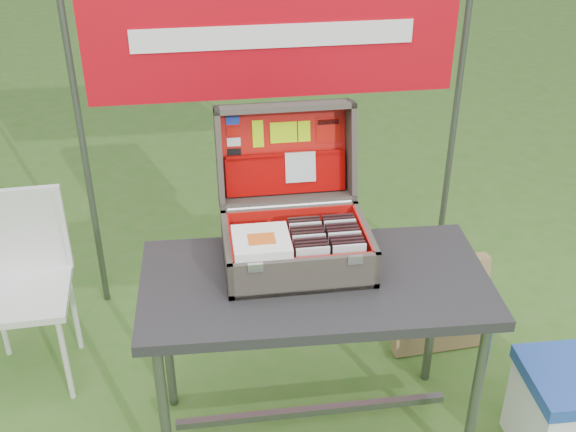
{
  "coord_description": "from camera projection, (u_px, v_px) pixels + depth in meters",
  "views": [
    {
      "loc": [
        -0.36,
        -1.89,
        2.19
      ],
      "look_at": [
        -0.08,
        0.1,
        1.0
      ],
      "focal_mm": 45.0,
      "sensor_mm": 36.0,
      "label": 1
    }
  ],
  "objects": [
    {
      "name": "chair_backrest",
      "position": [
        20.0,
        231.0,
        2.97
      ],
      "size": [
        0.37,
        0.05,
        0.39
      ],
      "primitive_type": "cube",
      "rotation": [
        0.0,
        0.0,
        0.04
      ],
      "color": "silver",
      "rests_on": "chair_seat"
    },
    {
      "name": "suitcase_lid_liner",
      "position": [
        284.0,
        151.0,
        2.68
      ],
      "size": [
        0.46,
        0.08,
        0.31
      ],
      "primitive_type": "cube",
      "rotation": [
        -1.81,
        0.0,
        0.0
      ],
      "color": "red",
      "rests_on": "suitcase_lid_back"
    },
    {
      "name": "suitcase_liner_wall_back",
      "position": [
        291.0,
        223.0,
        2.64
      ],
      "size": [
        0.47,
        0.01,
        0.12
      ],
      "primitive_type": "cube",
      "color": "red",
      "rests_on": "suitcase_base_bottom"
    },
    {
      "name": "suitcase_base_wall_right",
      "position": [
        365.0,
        243.0,
        2.54
      ],
      "size": [
        0.02,
        0.36,
        0.14
      ],
      "primitive_type": "cube",
      "color": "#3D372F",
      "rests_on": "table_top"
    },
    {
      "name": "cd_right_5",
      "position": [
        343.0,
        245.0,
        2.48
      ],
      "size": [
        0.11,
        0.01,
        0.13
      ],
      "primitive_type": "cube",
      "color": "black",
      "rests_on": "suitcase_liner_floor"
    },
    {
      "name": "suitcase_base_wall_front",
      "position": [
        305.0,
        276.0,
        2.36
      ],
      "size": [
        0.51,
        0.02,
        0.14
      ],
      "primitive_type": "cube",
      "color": "#3D372F",
      "rests_on": "table_top"
    },
    {
      "name": "table_leg_br",
      "position": [
        433.0,
        313.0,
        2.94
      ],
      "size": [
        0.04,
        0.04,
        0.71
      ],
      "primitive_type": "cylinder",
      "color": "#59595B",
      "rests_on": "ground"
    },
    {
      "name": "table_brace",
      "position": [
        312.0,
        411.0,
        2.79
      ],
      "size": [
        1.05,
        0.03,
        0.03
      ],
      "primitive_type": "cube",
      "color": "#59595B",
      "rests_on": "ground"
    },
    {
      "name": "banner_text",
      "position": [
        274.0,
        36.0,
        3.03
      ],
      "size": [
        1.2,
        0.0,
        0.1
      ],
      "primitive_type": "cube",
      "color": "white",
      "rests_on": "banner"
    },
    {
      "name": "suitcase_pocket_cd",
      "position": [
        300.0,
        167.0,
        2.67
      ],
      "size": [
        0.11,
        0.04,
        0.11
      ],
      "primitive_type": "cube",
      "rotation": [
        -1.81,
        0.0,
        0.0
      ],
      "color": "silver",
      "rests_on": "suitcase_lid_pocket"
    },
    {
      "name": "lid_sticker_band_bar",
      "position": [
        328.0,
        122.0,
        2.67
      ],
      "size": [
        0.08,
        0.01,
        0.02
      ],
      "primitive_type": "cube",
      "rotation": [
        -1.81,
        0.0,
        0.0
      ],
      "color": "black",
      "rests_on": "suitcase_lid_liner"
    },
    {
      "name": "suitcase_lid_rim_near",
      "position": [
        287.0,
        198.0,
        2.69
      ],
      "size": [
        0.51,
        0.14,
        0.05
      ],
      "primitive_type": "cube",
      "rotation": [
        -1.81,
        0.0,
        0.0
      ],
      "color": "#3D372F",
      "rests_on": "suitcase_lid_back"
    },
    {
      "name": "table_leg_fr",
      "position": [
        475.0,
        397.0,
        2.53
      ],
      "size": [
        0.04,
        0.04,
        0.71
      ],
      "primitive_type": "cylinder",
      "color": "#59595B",
      "rests_on": "ground"
    },
    {
      "name": "cd_left_5",
      "position": [
        308.0,
        248.0,
        2.47
      ],
      "size": [
        0.11,
        0.01,
        0.13
      ],
      "primitive_type": "cube",
      "color": "black",
      "rests_on": "suitcase_liner_floor"
    },
    {
      "name": "songbook_2",
      "position": [
        261.0,
        242.0,
        2.39
      ],
      "size": [
        0.19,
        0.19,
        0.0
      ],
      "primitive_type": "cube",
      "color": "white",
      "rests_on": "suitcase_base_wall_front"
    },
    {
      "name": "cd_left_3",
      "position": [
        310.0,
        254.0,
        2.44
      ],
      "size": [
        0.11,
        0.01,
        0.13
      ],
      "primitive_type": "cube",
      "color": "black",
      "rests_on": "suitcase_liner_floor"
    },
    {
      "name": "songbook_5",
      "position": [
        261.0,
        238.0,
        2.39
      ],
      "size": [
        0.19,
        0.19,
        0.0
      ],
      "primitive_type": "cube",
      "color": "white",
      "rests_on": "suitcase_base_wall_front"
    },
    {
      "name": "songbook_3",
      "position": [
        261.0,
        241.0,
        2.39
      ],
      "size": [
        0.19,
        0.19,
        0.0
      ],
      "primitive_type": "cube",
      "color": "white",
      "rests_on": "suitcase_base_wall_front"
    },
    {
      "name": "suitcase_latch_left",
      "position": [
        255.0,
        268.0,
        2.3
      ],
      "size": [
        0.05,
        0.01,
        0.03
      ],
      "primitive_type": "cube",
      "color": "silver",
      "rests_on": "suitcase_base_wall_front"
    },
    {
      "name": "lid_sticker_band",
      "position": [
        328.0,
        130.0,
        2.68
      ],
      "size": [
        0.09,
        0.02,
        0.09
      ],
      "primitive_type": "cube",
      "rotation": [
        -1.81,
        0.0,
        0.0
      ],
      "color": "#B70E06",
      "rests_on": "suitcase_lid_liner"
    },
    {
      "name": "songbook_4",
      "position": [
        261.0,
        239.0,
        2.39
      ],
      "size": [
        0.19,
        0.19,
        0.0
      ],
      "primitive_type": "cube",
      "color": "white",
      "rests_on": "suitcase_base_wall_front"
    },
    {
      "name": "songbook_0",
      "position": [
        261.0,
        245.0,
        2.4
      ],
      "size": [
        0.19,
        0.19,
        0.0
      ],
      "primitive_type": "cube",
      "color": "white",
      "rests_on": "suitcase_base_wall_front"
    },
    {
      "name": "table_top",
      "position": [
        315.0,
        283.0,
        2.48
      ],
      "size": [
        1.22,
        0.64,
        0.04
      ],
      "primitive_type": "cube",
      "rotation": [
        0.0,
        0.0,
        -0.04
      ],
      "color": "black",
      "rests_on": "ground"
    },
    {
      "name": "lid_sticker_cc_d",
      "position": [
        234.0,
        153.0,
        2.65
      ],
      "size": [
        0.05,
        0.01,
        0.03
      ],
      "primitive_type": "cube",
      "rotation": [
        -1.81,
        0.0,
        0.0
      ],
      "color": "black",
      "rests_on": "suitcase_lid_liner"
    },
    {
      "name": "suitcase_liner_wall_left",
      "position": [
        231.0,
        251.0,
        2.48
      ],
      "size": [
        0.01,
        0.32,
        0.12
      ],
      "primitive_type": "cube",
      "color": "red",
      "rests_on": "suitcase_base_bottom"
    },
    {
      "name": "lid_card_neon_main",
      "position": [
        284.0,
        132.0,
        2.66
      ],
      "size": [
        0.1,
        0.02,
        0.08
      ],
      "primitive_type": "cube",
      "rotation": [
        -1.81,
        0.0,
        0.0
      ],
      "color": "#AFE904",
      "rests_on": "suitcase_lid_liner"
    },
    {
      "name": "cd_left_8",
      "position": [
        305.0,
        239.0,
        2.52
      ],
      "size": [
        0.11,
        0.01,
        0.13
      ],
      "primitive_type": "cube",
      "color": "silver",
      "rests_on": "suitcase_liner_floor"
    },
    {
      "name": "suitcase_lid_rim_far",
      "position": [
        284.0,
        107.0,
        2.59
      ],
      "size": [
        0.51,
        0.14,
        0.05
      ],
      "primitive_type": "cube",
      "rotation": [
        -1.81,
        0.0,
        0.0
      ],
      "color": "#3D372F",
      "rests_on": "suitcase_lid_back"
    },
    {
      "name": "lid_sticker_cc_c",
      "position": [
        234.0,
        142.0,
        2.64
      ],
      "size": [
        0.05,
        0.01,
        0.03
      ],
      "primitive_type": "cube",
      "rotation": [
        -1.81,
        0.0,
        0.0
      ],
      "color": "white",
      "rests_on": "suitcase_lid_liner"
    },
    {
      "name": "suitcase_liner_floor",
      "position": [
        297.0,
        259.0,
        2.53
      ],
      "size": [
        0.47,
        0.32,
        0.01
      ],
      "primitive_type": "cube",
      "color": "red",
      "rests_on": "suitcase_base_bottom"
    },
    {
      "name": "cd_right_0",
      "position": [
        349.0,
        261.0,
        2.4
      ],
      "size": [
        0.11,
        0.01,
        0.13
      ],
      "primitive_type": "cube",
      "color": "silver",
      "rests_on": "suitcase_liner_floor"
    },
    {
      "name": "chair_upright_right",
      "position": [
        60.0,
        230.0,
        2.99
      ],
      "size": [
        0.02,
        0.02,
        0.39
      ],
      "primitive_type": "cylinder",
      "color": "silver",
      "rests_on": "chair_seat"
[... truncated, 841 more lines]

